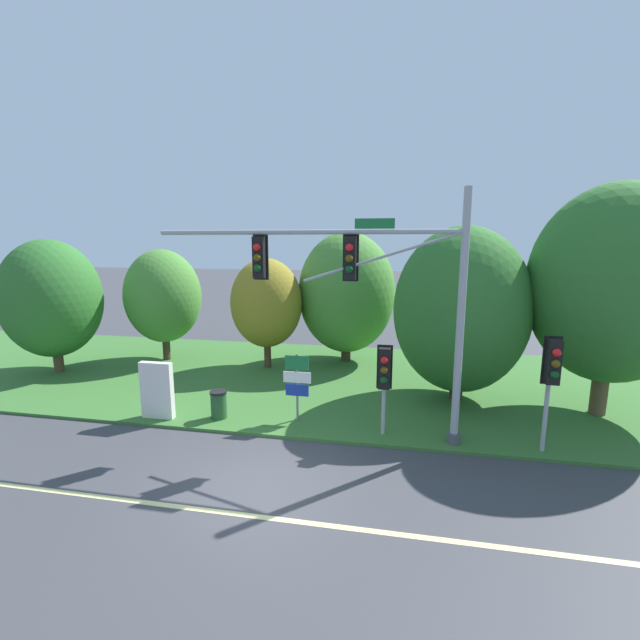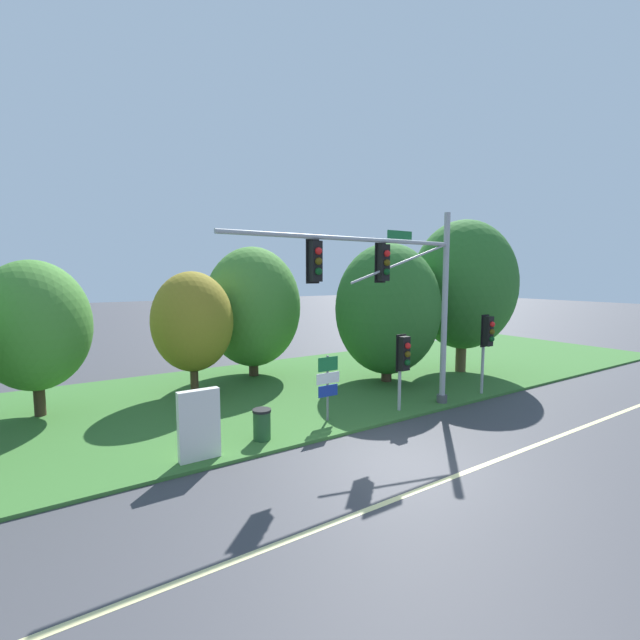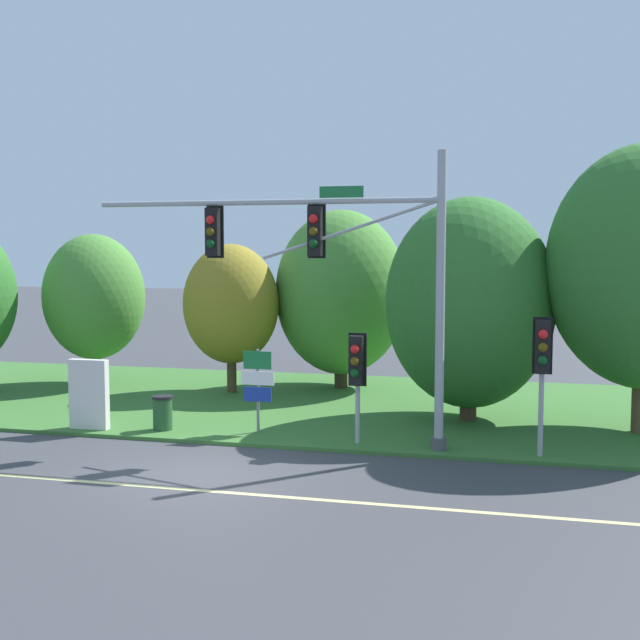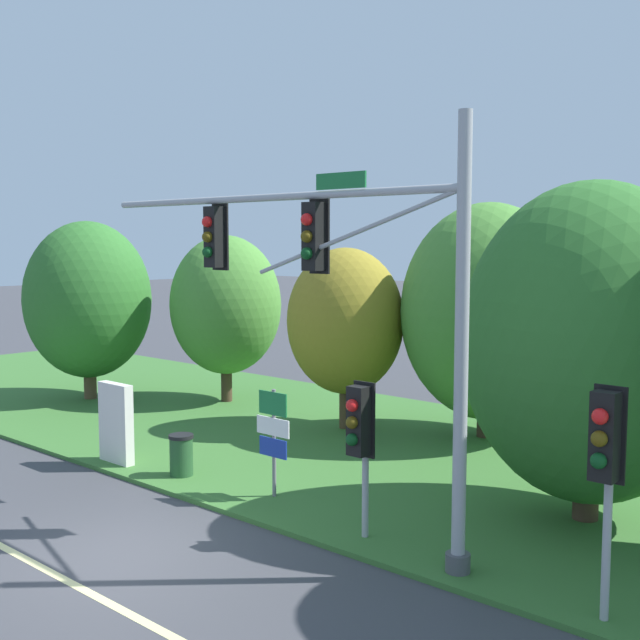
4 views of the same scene
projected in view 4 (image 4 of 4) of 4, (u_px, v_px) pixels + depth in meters
ground_plane at (117, 552)px, 13.79m from camera, size 160.00×160.00×0.00m
lane_stripe at (53, 574)px, 12.90m from camera, size 36.00×0.16×0.01m
grass_verge at (401, 455)px, 19.89m from camera, size 48.00×11.50×0.10m
traffic_signal_mast at (338, 279)px, 13.97m from camera, size 9.11×0.49×7.22m
pedestrian_signal_near_kerb at (359, 429)px, 13.95m from camera, size 0.46×0.55×2.80m
pedestrian_signal_further_along at (605, 452)px, 10.78m from camera, size 0.46×0.55×3.31m
route_sign_post at (273, 430)px, 16.37m from camera, size 0.91×0.08×2.23m
tree_nearest_road at (88, 300)px, 26.48m from camera, size 4.14×4.14×5.90m
tree_left_of_mast at (226, 305)px, 26.03m from camera, size 3.61×3.61×5.44m
tree_behind_signpost at (345, 321)px, 22.26m from camera, size 3.26×3.26×5.07m
tree_mid_verge at (488, 312)px, 21.24m from camera, size 4.62×4.62×6.26m
tree_tall_centre at (591, 343)px, 14.85m from camera, size 4.79×4.79×6.36m
info_kiosk at (116, 423)px, 18.97m from camera, size 1.10×0.24×1.90m
trash_bin at (181, 455)px, 17.95m from camera, size 0.56×0.56×0.93m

